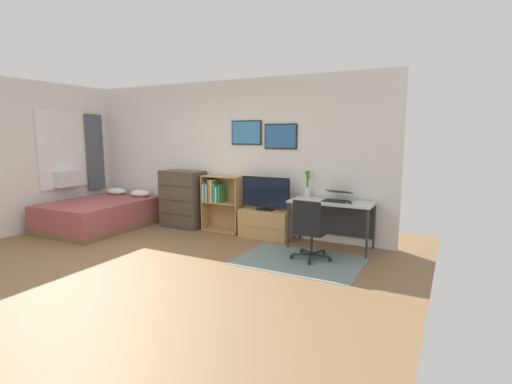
{
  "coord_description": "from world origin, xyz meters",
  "views": [
    {
      "loc": [
        3.74,
        -3.56,
        1.75
      ],
      "look_at": [
        1.11,
        1.5,
        0.89
      ],
      "focal_mm": 26.92,
      "sensor_mm": 36.0,
      "label": 1
    }
  ],
  "objects_px": {
    "laptop": "(337,197)",
    "bamboo_vase": "(307,184)",
    "desk": "(333,209)",
    "computer_mouse": "(350,202)",
    "television": "(265,194)",
    "dresser": "(183,199)",
    "office_chair": "(309,228)",
    "bed": "(101,214)",
    "tv_stand": "(266,224)",
    "bookshelf": "(219,199)"
  },
  "relations": [
    {
      "from": "bed",
      "to": "television",
      "type": "relative_size",
      "value": 2.32
    },
    {
      "from": "laptop",
      "to": "computer_mouse",
      "type": "height_order",
      "value": "laptop"
    },
    {
      "from": "tv_stand",
      "to": "bed",
      "type": "bearing_deg",
      "value": -165.58
    },
    {
      "from": "television",
      "to": "bamboo_vase",
      "type": "relative_size",
      "value": 2.01
    },
    {
      "from": "office_chair",
      "to": "bookshelf",
      "type": "bearing_deg",
      "value": 161.31
    },
    {
      "from": "dresser",
      "to": "bamboo_vase",
      "type": "distance_m",
      "value": 2.48
    },
    {
      "from": "bed",
      "to": "desk",
      "type": "xyz_separation_m",
      "value": [
        4.24,
        0.78,
        0.34
      ]
    },
    {
      "from": "television",
      "to": "desk",
      "type": "distance_m",
      "value": 1.17
    },
    {
      "from": "dresser",
      "to": "television",
      "type": "bearing_deg",
      "value": -0.24
    },
    {
      "from": "desk",
      "to": "computer_mouse",
      "type": "distance_m",
      "value": 0.37
    },
    {
      "from": "bookshelf",
      "to": "television",
      "type": "distance_m",
      "value": 0.99
    },
    {
      "from": "bed",
      "to": "bookshelf",
      "type": "relative_size",
      "value": 2.01
    },
    {
      "from": "tv_stand",
      "to": "desk",
      "type": "bearing_deg",
      "value": -0.49
    },
    {
      "from": "dresser",
      "to": "computer_mouse",
      "type": "height_order",
      "value": "dresser"
    },
    {
      "from": "office_chair",
      "to": "computer_mouse",
      "type": "relative_size",
      "value": 8.27
    },
    {
      "from": "desk",
      "to": "computer_mouse",
      "type": "xyz_separation_m",
      "value": [
        0.3,
        -0.15,
        0.15
      ]
    },
    {
      "from": "office_chair",
      "to": "bamboo_vase",
      "type": "bearing_deg",
      "value": 116.06
    },
    {
      "from": "tv_stand",
      "to": "office_chair",
      "type": "bearing_deg",
      "value": -37.03
    },
    {
      "from": "tv_stand",
      "to": "bamboo_vase",
      "type": "height_order",
      "value": "bamboo_vase"
    },
    {
      "from": "dresser",
      "to": "office_chair",
      "type": "xyz_separation_m",
      "value": [
        2.81,
        -0.79,
        -0.08
      ]
    },
    {
      "from": "tv_stand",
      "to": "television",
      "type": "height_order",
      "value": "television"
    },
    {
      "from": "laptop",
      "to": "computer_mouse",
      "type": "distance_m",
      "value": 0.28
    },
    {
      "from": "laptop",
      "to": "desk",
      "type": "bearing_deg",
      "value": 176.42
    },
    {
      "from": "bed",
      "to": "tv_stand",
      "type": "distance_m",
      "value": 3.18
    },
    {
      "from": "office_chair",
      "to": "computer_mouse",
      "type": "height_order",
      "value": "office_chair"
    },
    {
      "from": "laptop",
      "to": "bed",
      "type": "bearing_deg",
      "value": -165.6
    },
    {
      "from": "television",
      "to": "desk",
      "type": "height_order",
      "value": "television"
    },
    {
      "from": "dresser",
      "to": "laptop",
      "type": "xyz_separation_m",
      "value": [
        2.97,
        -0.0,
        0.27
      ]
    },
    {
      "from": "dresser",
      "to": "tv_stand",
      "type": "xyz_separation_m",
      "value": [
        1.75,
        0.02,
        -0.29
      ]
    },
    {
      "from": "television",
      "to": "laptop",
      "type": "relative_size",
      "value": 2.04
    },
    {
      "from": "tv_stand",
      "to": "computer_mouse",
      "type": "relative_size",
      "value": 8.47
    },
    {
      "from": "laptop",
      "to": "bamboo_vase",
      "type": "height_order",
      "value": "bamboo_vase"
    },
    {
      "from": "computer_mouse",
      "to": "tv_stand",
      "type": "bearing_deg",
      "value": 173.58
    },
    {
      "from": "desk",
      "to": "computer_mouse",
      "type": "relative_size",
      "value": 12.13
    },
    {
      "from": "television",
      "to": "computer_mouse",
      "type": "bearing_deg",
      "value": -5.55
    },
    {
      "from": "bamboo_vase",
      "to": "television",
      "type": "bearing_deg",
      "value": -168.66
    },
    {
      "from": "dresser",
      "to": "bookshelf",
      "type": "bearing_deg",
      "value": 4.93
    },
    {
      "from": "bed",
      "to": "dresser",
      "type": "height_order",
      "value": "dresser"
    },
    {
      "from": "dresser",
      "to": "bamboo_vase",
      "type": "xyz_separation_m",
      "value": [
        2.44,
        0.13,
        0.42
      ]
    },
    {
      "from": "dresser",
      "to": "computer_mouse",
      "type": "distance_m",
      "value": 3.22
    },
    {
      "from": "bookshelf",
      "to": "computer_mouse",
      "type": "xyz_separation_m",
      "value": [
        2.43,
        -0.22,
        0.16
      ]
    },
    {
      "from": "bookshelf",
      "to": "computer_mouse",
      "type": "distance_m",
      "value": 2.44
    },
    {
      "from": "bed",
      "to": "laptop",
      "type": "relative_size",
      "value": 4.72
    },
    {
      "from": "bamboo_vase",
      "to": "dresser",
      "type": "bearing_deg",
      "value": -176.92
    },
    {
      "from": "tv_stand",
      "to": "bamboo_vase",
      "type": "distance_m",
      "value": 1.0
    },
    {
      "from": "desk",
      "to": "office_chair",
      "type": "height_order",
      "value": "office_chair"
    },
    {
      "from": "computer_mouse",
      "to": "bamboo_vase",
      "type": "bearing_deg",
      "value": 159.92
    },
    {
      "from": "laptop",
      "to": "bamboo_vase",
      "type": "bearing_deg",
      "value": 170.01
    },
    {
      "from": "television",
      "to": "desk",
      "type": "xyz_separation_m",
      "value": [
        1.16,
        0.01,
        -0.16
      ]
    },
    {
      "from": "desk",
      "to": "laptop",
      "type": "distance_m",
      "value": 0.21
    }
  ]
}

